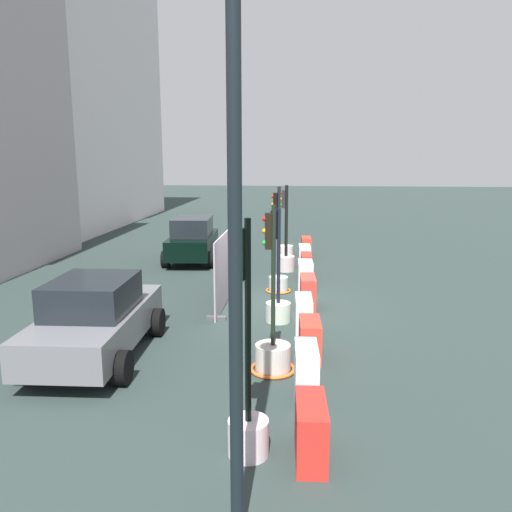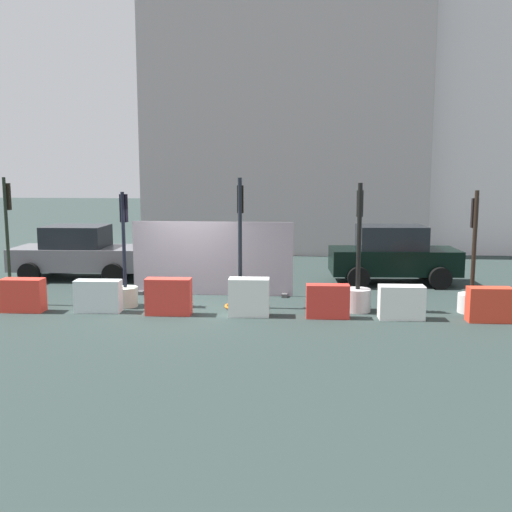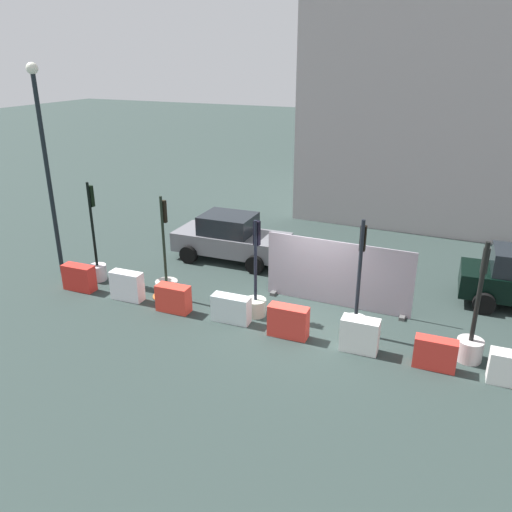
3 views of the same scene
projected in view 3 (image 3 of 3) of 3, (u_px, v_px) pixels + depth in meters
The scene contains 17 objects.
ground_plane at pixel (303, 320), 14.95m from camera, with size 120.00×120.00×0.00m, color #293633.
traffic_light_0 at pixel (97, 261), 17.38m from camera, with size 0.58×0.58×3.39m.
traffic_light_1 at pixel (167, 284), 16.22m from camera, with size 0.92×0.92×3.29m.
traffic_light_2 at pixel (256, 297), 15.05m from camera, with size 0.63×0.63×2.93m.
traffic_light_3 at pixel (356, 315), 14.06m from camera, with size 0.80×0.80×3.28m.
traffic_light_4 at pixel (471, 339), 12.80m from camera, with size 0.65×0.65×3.16m.
construction_barrier_0 at pixel (79, 278), 16.72m from camera, with size 1.08×0.46×0.85m.
construction_barrier_1 at pixel (127, 286), 16.05m from camera, with size 1.05×0.44×0.92m.
construction_barrier_2 at pixel (173, 298), 15.33m from camera, with size 1.03×0.48×0.82m.
construction_barrier_3 at pixel (231, 309), 14.74m from camera, with size 1.13×0.45×0.79m.
construction_barrier_4 at pixel (288, 322), 13.94m from camera, with size 1.11×0.45×0.89m.
construction_barrier_5 at pixel (360, 335), 13.25m from camera, with size 0.98×0.49×0.91m.
construction_barrier_6 at pixel (435, 354), 12.53m from camera, with size 1.02×0.40×0.80m.
car_grey_saloon at pixel (231, 238), 19.10m from camera, with size 4.30×2.28×1.72m.
building_main_facade at pixel (453, 69), 23.48m from camera, with size 12.25×9.69×13.07m.
street_lamp_post at pixel (45, 154), 16.64m from camera, with size 0.36×0.36×6.98m.
site_fence_panel at pixel (337, 275), 15.49m from camera, with size 4.50×0.50×2.06m.
Camera 3 is at (4.16, -12.63, 7.21)m, focal length 36.10 mm.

